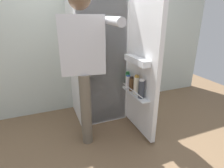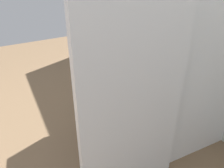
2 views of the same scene
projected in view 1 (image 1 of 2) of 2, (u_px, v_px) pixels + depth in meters
ground_plane at (111, 132)px, 2.42m from camera, size 5.78×5.78×0.00m
kitchen_wall at (88, 29)px, 2.78m from camera, size 4.40×0.10×2.50m
refrigerator at (100, 57)px, 2.55m from camera, size 0.73×1.30×1.80m
person at (84, 56)px, 1.95m from camera, size 0.57×0.82×1.71m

